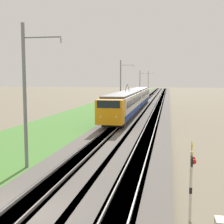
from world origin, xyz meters
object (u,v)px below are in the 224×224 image
at_px(crossing_signal_far, 192,174).
at_px(catenary_mast_far, 140,83).
at_px(passenger_train, 133,99).
at_px(catenary_mast_near, 26,95).
at_px(catenary_mast_distant, 148,81).
at_px(catenary_mast_mid, 121,84).

distance_m(crossing_signal_far, catenary_mast_far, 84.11).
bearing_deg(catenary_mast_far, crossing_signal_far, -173.44).
xyz_separation_m(passenger_train, catenary_mast_near, (-34.25, 2.75, 2.39)).
bearing_deg(catenary_mast_far, catenary_mast_distant, 0.01).
bearing_deg(crossing_signal_far, passenger_train, 99.76).
height_order(catenary_mast_mid, catenary_mast_far, catenary_mast_mid).
distance_m(crossing_signal_far, catenary_mast_distant, 122.87).
height_order(passenger_train, catenary_mast_distant, catenary_mast_distant).
distance_m(passenger_train, catenary_mast_near, 34.44).
relative_size(passenger_train, catenary_mast_mid, 4.71).
xyz_separation_m(catenary_mast_near, catenary_mast_distant, (116.80, -0.00, -0.01)).
xyz_separation_m(crossing_signal_far, catenary_mast_near, (5.66, 9.62, 2.71)).
relative_size(catenary_mast_near, catenary_mast_distant, 1.00).
bearing_deg(catenary_mast_near, catenary_mast_far, -0.00).
bearing_deg(catenary_mast_distant, catenary_mast_far, -179.99).
bearing_deg(catenary_mast_distant, catenary_mast_near, 180.00).
distance_m(passenger_train, catenary_mast_distant, 82.63).
relative_size(crossing_signal_far, catenary_mast_mid, 0.35).
distance_m(catenary_mast_mid, catenary_mast_distant, 77.87).
height_order(passenger_train, catenary_mast_near, catenary_mast_near).
bearing_deg(catenary_mast_distant, passenger_train, -178.09).
distance_m(crossing_signal_far, catenary_mast_mid, 45.70).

